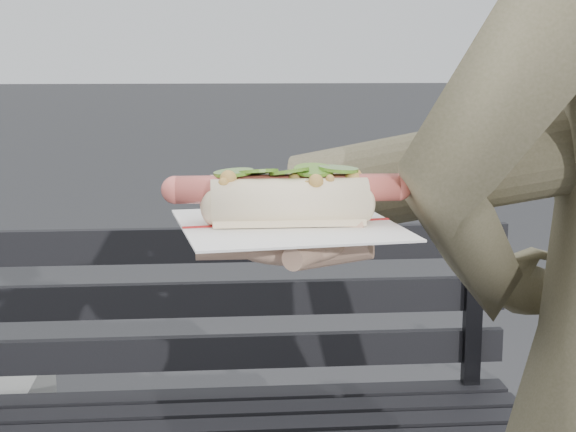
# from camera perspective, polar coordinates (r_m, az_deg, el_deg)

# --- Properties ---
(park_bench) EXTENTS (1.50, 0.44, 0.88)m
(park_bench) POSITION_cam_1_polar(r_m,az_deg,el_deg) (2.00, -6.72, -11.35)
(park_bench) COLOR black
(park_bench) RESTS_ON ground
(held_hotdog) EXTENTS (0.63, 0.30, 0.20)m
(held_hotdog) POSITION_cam_1_polar(r_m,az_deg,el_deg) (0.88, 12.37, 2.95)
(held_hotdog) COLOR #4B4932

